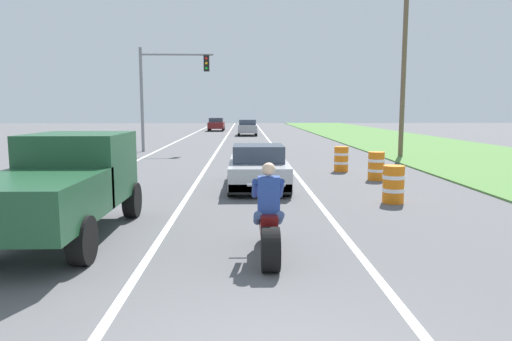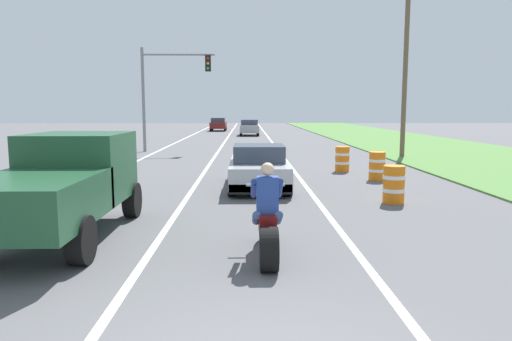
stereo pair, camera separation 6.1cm
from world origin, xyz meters
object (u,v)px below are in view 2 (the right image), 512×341
object	(u,v)px
traffic_light_mast_near	(165,83)
distant_car_further_ahead	(218,124)
motorcycle_with_rider	(267,224)
construction_barrel_far	(342,159)
pickup_truck_left_lane_dark_green	(63,181)
construction_barrel_nearest	(394,184)
construction_barrel_mid	(377,166)
distant_car_far_ahead	(249,127)
sports_car_silver	(259,168)

from	to	relation	value
traffic_light_mast_near	distant_car_further_ahead	xyz separation A→B (m)	(1.46, 26.36, -3.20)
motorcycle_with_rider	construction_barrel_far	bearing A→B (deg)	72.38
pickup_truck_left_lane_dark_green	construction_barrel_nearest	world-z (taller)	pickup_truck_left_lane_dark_green
traffic_light_mast_near	construction_barrel_mid	bearing A→B (deg)	-50.90
construction_barrel_far	distant_car_further_ahead	bearing A→B (deg)	101.30
pickup_truck_left_lane_dark_green	construction_barrel_mid	size ratio (longest dim) A/B	4.80
motorcycle_with_rider	distant_car_far_ahead	distance (m)	36.95
motorcycle_with_rider	construction_barrel_mid	bearing A→B (deg)	63.88
sports_car_silver	pickup_truck_left_lane_dark_green	size ratio (longest dim) A/B	0.90
construction_barrel_nearest	construction_barrel_far	world-z (taller)	same
traffic_light_mast_near	construction_barrel_mid	size ratio (longest dim) A/B	6.00
sports_car_silver	pickup_truck_left_lane_dark_green	bearing A→B (deg)	-123.89
traffic_light_mast_near	construction_barrel_mid	world-z (taller)	traffic_light_mast_near
pickup_truck_left_lane_dark_green	traffic_light_mast_near	bearing A→B (deg)	93.67
motorcycle_with_rider	distant_car_far_ahead	size ratio (longest dim) A/B	0.55
motorcycle_with_rider	traffic_light_mast_near	distance (m)	20.96
motorcycle_with_rider	traffic_light_mast_near	xyz separation A→B (m)	(-5.06, 20.06, 3.38)
construction_barrel_mid	distant_car_far_ahead	size ratio (longest dim) A/B	0.25
construction_barrel_nearest	sports_car_silver	bearing A→B (deg)	143.77
traffic_light_mast_near	distant_car_far_ahead	bearing A→B (deg)	73.61
pickup_truck_left_lane_dark_green	construction_barrel_far	distance (m)	12.08
traffic_light_mast_near	distant_car_far_ahead	world-z (taller)	traffic_light_mast_near
sports_car_silver	distant_car_far_ahead	size ratio (longest dim) A/B	1.08
sports_car_silver	traffic_light_mast_near	distance (m)	14.23
pickup_truck_left_lane_dark_green	motorcycle_with_rider	bearing A→B (deg)	-19.88
traffic_light_mast_near	construction_barrel_far	xyz separation A→B (m)	(8.54, -9.08, -3.47)
traffic_light_mast_near	construction_barrel_nearest	world-z (taller)	traffic_light_mast_near
construction_barrel_nearest	construction_barrel_far	distance (m)	6.35
motorcycle_with_rider	sports_car_silver	size ratio (longest dim) A/B	0.51
construction_barrel_mid	distant_car_further_ahead	size ratio (longest dim) A/B	0.25
traffic_light_mast_near	construction_barrel_far	world-z (taller)	traffic_light_mast_near
motorcycle_with_rider	sports_car_silver	distance (m)	7.20
sports_car_silver	traffic_light_mast_near	world-z (taller)	traffic_light_mast_near
sports_car_silver	pickup_truck_left_lane_dark_green	distance (m)	7.01
construction_barrel_mid	distant_car_further_ahead	distance (m)	38.59
pickup_truck_left_lane_dark_green	traffic_light_mast_near	world-z (taller)	traffic_light_mast_near
pickup_truck_left_lane_dark_green	distant_car_far_ahead	xyz separation A→B (m)	(3.77, 35.55, -0.33)
pickup_truck_left_lane_dark_green	distant_car_further_ahead	size ratio (longest dim) A/B	1.20
sports_car_silver	construction_barrel_nearest	distance (m)	4.37
motorcycle_with_rider	sports_car_silver	xyz separation A→B (m)	(0.04, 7.20, 0.04)
sports_car_silver	pickup_truck_left_lane_dark_green	world-z (taller)	pickup_truck_left_lane_dark_green
construction_barrel_far	sports_car_silver	bearing A→B (deg)	-132.40
pickup_truck_left_lane_dark_green	distant_car_far_ahead	world-z (taller)	pickup_truck_left_lane_dark_green
distant_car_far_ahead	construction_barrel_nearest	bearing A→B (deg)	-83.56
sports_car_silver	distant_car_far_ahead	bearing A→B (deg)	90.25
motorcycle_with_rider	construction_barrel_far	size ratio (longest dim) A/B	2.21
construction_barrel_nearest	construction_barrel_far	size ratio (longest dim) A/B	1.00
sports_car_silver	construction_barrel_nearest	size ratio (longest dim) A/B	4.30
construction_barrel_far	distant_car_further_ahead	world-z (taller)	distant_car_further_ahead
motorcycle_with_rider	pickup_truck_left_lane_dark_green	distance (m)	4.14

